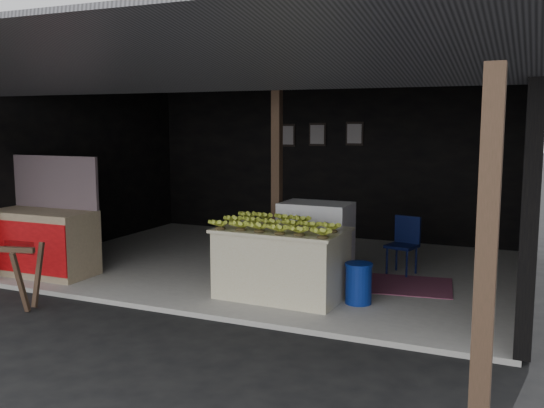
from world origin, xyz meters
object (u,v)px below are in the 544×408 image
at_px(neighbor_stall, 40,239).
at_px(sawhorse, 5,270).
at_px(water_barrel, 359,285).
at_px(banana_table, 282,263).
at_px(white_crate, 316,240).
at_px(plastic_chair, 405,240).

height_order(neighbor_stall, sawhorse, neighbor_stall).
height_order(neighbor_stall, water_barrel, neighbor_stall).
relative_size(sawhorse, water_barrel, 1.78).
bearing_deg(sawhorse, banana_table, 15.25).
bearing_deg(banana_table, water_barrel, 8.42).
xyz_separation_m(white_crate, water_barrel, (0.86, -0.91, -0.29)).
relative_size(white_crate, water_barrel, 2.29).
bearing_deg(plastic_chair, sawhorse, -125.78).
bearing_deg(water_barrel, plastic_chair, 83.64).
xyz_separation_m(neighbor_stall, water_barrel, (4.44, 0.44, -0.27)).
relative_size(neighbor_stall, water_barrel, 3.63).
height_order(banana_table, plastic_chair, banana_table).
relative_size(banana_table, plastic_chair, 1.93).
bearing_deg(neighbor_stall, water_barrel, 4.94).
relative_size(banana_table, sawhorse, 1.93).
distance_m(banana_table, sawhorse, 3.22).
distance_m(banana_table, white_crate, 1.04).
xyz_separation_m(banana_table, white_crate, (0.06, 1.03, 0.09)).
height_order(banana_table, sawhorse, banana_table).
distance_m(sawhorse, water_barrel, 4.10).
distance_m(white_crate, water_barrel, 1.29).
bearing_deg(sawhorse, water_barrel, 10.27).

